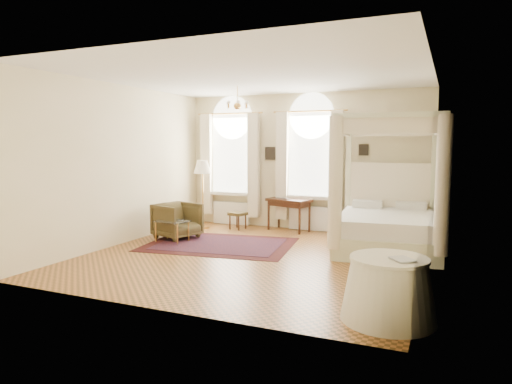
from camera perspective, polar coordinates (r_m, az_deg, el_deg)
ground at (r=8.57m, az=-0.29°, el=-8.04°), size 6.00×6.00×0.00m
room_walls at (r=8.31m, az=-0.30°, el=5.32°), size 6.00×6.00×6.00m
window_left at (r=11.74m, az=-3.18°, el=3.11°), size 1.62×0.27×3.29m
window_right at (r=10.96m, az=6.71°, el=2.87°), size 1.62×0.27×3.29m
chandelier at (r=9.81m, az=-2.34°, el=10.83°), size 0.51×0.45×0.50m
wall_pictures at (r=11.07m, az=6.32°, el=4.99°), size 2.54×0.03×0.39m
canopy_bed at (r=9.27m, az=16.11°, el=-3.45°), size 2.21×2.61×2.61m
nightstand at (r=10.49m, az=19.57°, el=-4.30°), size 0.39×0.36×0.53m
nightstand_lamp at (r=10.45m, az=20.06°, el=-1.53°), size 0.25×0.25×0.37m
writing_desk at (r=10.96m, az=4.13°, el=-1.44°), size 1.14×0.81×0.77m
laptop at (r=10.94m, az=3.45°, el=-0.79°), size 0.35×0.23×0.03m
stool at (r=11.18m, az=-2.29°, el=-2.89°), size 0.44×0.44×0.42m
armchair at (r=10.25m, az=-9.80°, el=-3.55°), size 1.08×1.06×0.79m
coffee_table at (r=9.90m, az=-10.46°, el=-3.80°), size 0.71×0.53×0.46m
floor_lamp at (r=11.27m, az=-6.71°, el=2.69°), size 0.43×0.43×1.68m
oriental_rug at (r=9.56m, az=-4.55°, el=-6.53°), size 3.24×2.52×0.01m
side_table at (r=5.72m, az=16.23°, el=-11.59°), size 1.12×1.12×0.76m
book at (r=5.43m, az=16.91°, el=-8.15°), size 0.33×0.34×0.03m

